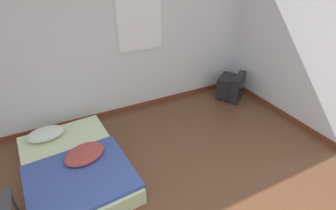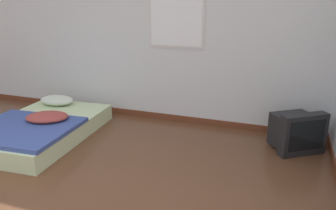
{
  "view_description": "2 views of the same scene",
  "coord_description": "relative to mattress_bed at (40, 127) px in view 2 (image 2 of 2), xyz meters",
  "views": [
    {
      "loc": [
        -1.03,
        -1.1,
        2.6
      ],
      "look_at": [
        0.54,
        1.99,
        0.5
      ],
      "focal_mm": 28.0,
      "sensor_mm": 36.0,
      "label": 1
    },
    {
      "loc": [
        1.97,
        -1.51,
        1.73
      ],
      "look_at": [
        0.67,
        2.07,
        0.51
      ],
      "focal_mm": 35.0,
      "sensor_mm": 36.0,
      "label": 2
    }
  ],
  "objects": [
    {
      "name": "mattress_bed",
      "position": [
        0.0,
        0.0,
        0.0
      ],
      "size": [
        1.32,
        1.91,
        0.36
      ],
      "color": "beige",
      "rests_on": "ground_plane"
    },
    {
      "name": "crt_tv",
      "position": [
        3.16,
        0.74,
        0.1
      ],
      "size": [
        0.67,
        0.66,
        0.5
      ],
      "color": "black",
      "rests_on": "ground_plane"
    },
    {
      "name": "wall_back",
      "position": [
        1.0,
        1.23,
        1.15
      ],
      "size": [
        7.58,
        0.08,
        2.6
      ],
      "color": "silver",
      "rests_on": "ground_plane"
    }
  ]
}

